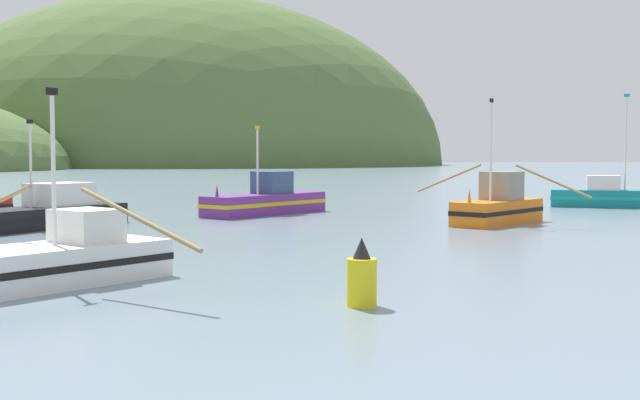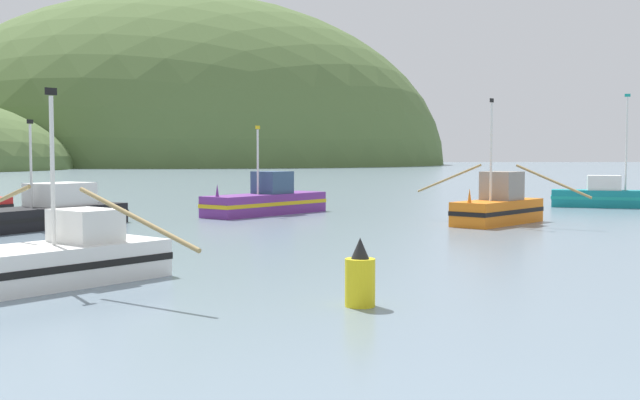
% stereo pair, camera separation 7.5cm
% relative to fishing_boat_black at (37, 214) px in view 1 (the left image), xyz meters
% --- Properties ---
extents(hill_far_left, '(164.31, 131.45, 103.95)m').
position_rel_fishing_boat_black_xyz_m(hill_far_left, '(-13.24, 209.83, -0.72)').
color(hill_far_left, '#516B38').
rests_on(hill_far_left, ground).
extents(fishing_boat_black, '(7.97, 9.95, 5.20)m').
position_rel_fishing_boat_black_xyz_m(fishing_boat_black, '(0.00, 0.00, 0.00)').
color(fishing_boat_black, black).
rests_on(fishing_boat_black, ground).
extents(fishing_boat_purple, '(7.59, 7.85, 5.20)m').
position_rel_fishing_boat_black_xyz_m(fishing_boat_purple, '(11.08, 7.93, 0.08)').
color(fishing_boat_purple, '#6B2D84').
rests_on(fishing_boat_purple, ground).
extents(fishing_boat_teal, '(9.18, 4.91, 7.49)m').
position_rel_fishing_boat_black_xyz_m(fishing_boat_teal, '(34.52, 11.65, 0.02)').
color(fishing_boat_teal, '#147F84').
rests_on(fishing_boat_teal, ground).
extents(fishing_boat_orange, '(6.90, 7.06, 6.33)m').
position_rel_fishing_boat_black_xyz_m(fishing_boat_orange, '(22.78, 0.58, 0.17)').
color(fishing_boat_orange, orange).
rests_on(fishing_boat_orange, ground).
extents(fishing_boat_white, '(8.56, 8.35, 5.39)m').
position_rel_fishing_boat_black_xyz_m(fishing_boat_white, '(5.00, -16.45, -0.04)').
color(fishing_boat_white, white).
rests_on(fishing_boat_white, ground).
extents(channel_buoy, '(0.72, 0.72, 1.63)m').
position_rel_fishing_boat_black_xyz_m(channel_buoy, '(12.88, -20.36, -0.04)').
color(channel_buoy, yellow).
rests_on(channel_buoy, ground).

